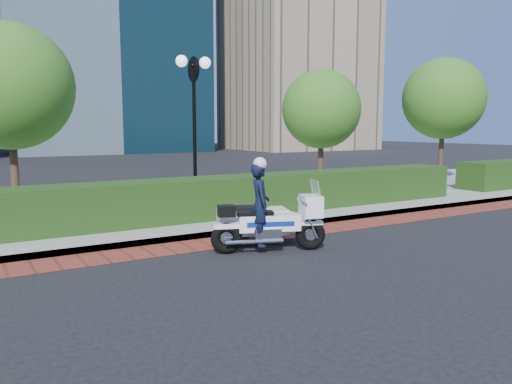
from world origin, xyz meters
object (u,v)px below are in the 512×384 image
lamppost (194,108)px  tree_d (444,99)px  tree_c (321,109)px  police_motorcycle (261,217)px  tree_b (9,87)px

lamppost → tree_d: 12.09m
tree_c → police_motorcycle: size_ratio=1.95×
tree_d → police_motorcycle: (-12.60, -5.86, -2.97)m
tree_b → tree_d: tree_d is taller
lamppost → tree_c: bearing=13.3°
tree_b → lamppost: bearing=-16.1°
tree_c → tree_d: 6.52m
police_motorcycle → tree_d: bearing=44.9°
lamppost → police_motorcycle: (-0.60, -4.56, -2.32)m
police_motorcycle → lamppost: bearing=102.5°
tree_b → tree_d: (16.50, 0.00, 0.18)m
tree_c → tree_d: bearing=0.0°
tree_c → police_motorcycle: (-6.10, -5.86, -2.41)m
lamppost → tree_d: (12.00, 1.30, 0.65)m
lamppost → tree_b: 4.71m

